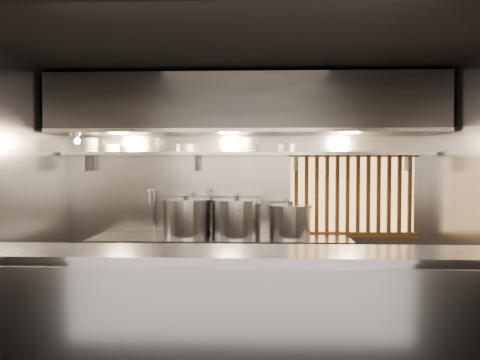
# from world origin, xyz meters

# --- Properties ---
(floor) EXTENTS (4.50, 4.50, 0.00)m
(floor) POSITION_xyz_m (0.00, 0.00, 0.00)
(floor) COLOR black
(floor) RESTS_ON ground
(ceiling) EXTENTS (4.50, 4.50, 0.00)m
(ceiling) POSITION_xyz_m (0.00, 0.00, 2.80)
(ceiling) COLOR black
(ceiling) RESTS_ON wall_back
(wall_back) EXTENTS (4.50, 0.00, 4.50)m
(wall_back) POSITION_xyz_m (0.00, 1.50, 1.40)
(wall_back) COLOR gray
(wall_back) RESTS_ON floor
(wall_left) EXTENTS (0.00, 3.00, 3.00)m
(wall_left) POSITION_xyz_m (-2.25, 0.00, 1.40)
(wall_left) COLOR gray
(wall_left) RESTS_ON floor
(serving_counter) EXTENTS (4.50, 0.56, 1.13)m
(serving_counter) POSITION_xyz_m (0.00, -0.96, 0.57)
(serving_counter) COLOR #98989D
(serving_counter) RESTS_ON floor
(cooking_bench) EXTENTS (3.00, 0.70, 0.90)m
(cooking_bench) POSITION_xyz_m (-0.30, 1.13, 0.45)
(cooking_bench) COLOR #98989D
(cooking_bench) RESTS_ON floor
(bowl_shelf) EXTENTS (4.40, 0.34, 0.04)m
(bowl_shelf) POSITION_xyz_m (0.00, 1.32, 1.88)
(bowl_shelf) COLOR #98989D
(bowl_shelf) RESTS_ON wall_back
(exhaust_hood) EXTENTS (4.40, 0.81, 0.65)m
(exhaust_hood) POSITION_xyz_m (0.00, 1.10, 2.42)
(exhaust_hood) COLOR #2D2D30
(exhaust_hood) RESTS_ON ceiling
(wood_screen) EXTENTS (1.56, 0.09, 1.04)m
(wood_screen) POSITION_xyz_m (1.30, 1.45, 1.38)
(wood_screen) COLOR #F9BD70
(wood_screen) RESTS_ON wall_back
(faucet_left) EXTENTS (0.04, 0.30, 0.50)m
(faucet_left) POSITION_xyz_m (-1.15, 1.37, 1.31)
(faucet_left) COLOR silver
(faucet_left) RESTS_ON wall_back
(faucet_right) EXTENTS (0.04, 0.30, 0.50)m
(faucet_right) POSITION_xyz_m (-0.45, 1.37, 1.31)
(faucet_right) COLOR silver
(faucet_right) RESTS_ON wall_back
(heat_lamp) EXTENTS (0.25, 0.35, 0.20)m
(heat_lamp) POSITION_xyz_m (-1.90, 0.85, 2.07)
(heat_lamp) COLOR #98989D
(heat_lamp) RESTS_ON exhaust_hood
(pendant_bulb) EXTENTS (0.09, 0.09, 0.19)m
(pendant_bulb) POSITION_xyz_m (-0.10, 1.20, 1.96)
(pendant_bulb) COLOR #2D2D30
(pendant_bulb) RESTS_ON exhaust_hood
(stock_pot_left) EXTENTS (0.70, 0.70, 0.48)m
(stock_pot_left) POSITION_xyz_m (-0.71, 1.16, 1.12)
(stock_pot_left) COLOR #98989D
(stock_pot_left) RESTS_ON cooking_bench
(stock_pot_mid) EXTENTS (0.72, 0.72, 0.48)m
(stock_pot_mid) POSITION_xyz_m (-0.11, 1.15, 1.12)
(stock_pot_mid) COLOR #98989D
(stock_pot_mid) RESTS_ON cooking_bench
(stock_pot_right) EXTENTS (0.66, 0.66, 0.42)m
(stock_pot_right) POSITION_xyz_m (0.52, 1.12, 1.09)
(stock_pot_right) COLOR #98989D
(stock_pot_right) RESTS_ON cooking_bench
(bowl_stack_0) EXTENTS (0.20, 0.20, 0.17)m
(bowl_stack_0) POSITION_xyz_m (-1.90, 1.32, 1.99)
(bowl_stack_0) COLOR silver
(bowl_stack_0) RESTS_ON bowl_shelf
(bowl_stack_1) EXTENTS (0.20, 0.20, 0.09)m
(bowl_stack_1) POSITION_xyz_m (-1.63, 1.32, 1.95)
(bowl_stack_1) COLOR silver
(bowl_stack_1) RESTS_ON bowl_shelf
(bowl_stack_2) EXTENTS (0.21, 0.21, 0.17)m
(bowl_stack_2) POSITION_xyz_m (-1.15, 1.32, 1.98)
(bowl_stack_2) COLOR silver
(bowl_stack_2) RESTS_ON bowl_shelf
(bowl_stack_3) EXTENTS (0.22, 0.22, 0.09)m
(bowl_stack_3) POSITION_xyz_m (-0.75, 1.32, 1.95)
(bowl_stack_3) COLOR silver
(bowl_stack_3) RESTS_ON bowl_shelf
(bowl_stack_4) EXTENTS (0.21, 0.21, 0.17)m
(bowl_stack_4) POSITION_xyz_m (0.05, 1.32, 1.98)
(bowl_stack_4) COLOR silver
(bowl_stack_4) RESTS_ON bowl_shelf
(bowl_stack_5) EXTENTS (0.21, 0.21, 0.09)m
(bowl_stack_5) POSITION_xyz_m (0.48, 1.32, 1.95)
(bowl_stack_5) COLOR silver
(bowl_stack_5) RESTS_ON bowl_shelf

